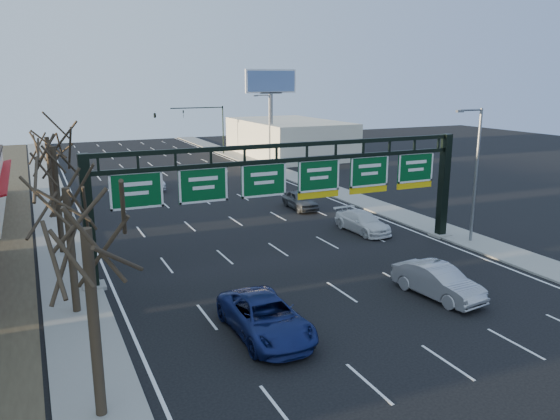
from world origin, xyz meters
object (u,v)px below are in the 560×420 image
sign_gantry (294,185)px  car_silver_sedan (438,281)px  car_white_wagon (362,222)px  car_blue_suv (266,317)px

sign_gantry → car_silver_sedan: bearing=-65.3°
car_silver_sedan → car_white_wagon: car_silver_sedan is taller
sign_gantry → car_blue_suv: bearing=-122.8°
car_blue_suv → car_silver_sedan: (9.66, 0.28, -0.00)m
sign_gantry → car_white_wagon: bearing=24.6°
sign_gantry → car_silver_sedan: 10.18m
car_blue_suv → car_white_wagon: size_ratio=1.18×
car_blue_suv → sign_gantry: bearing=57.0°
sign_gantry → car_white_wagon: (7.17, 3.28, -3.90)m
car_blue_suv → car_white_wagon: car_blue_suv is taller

